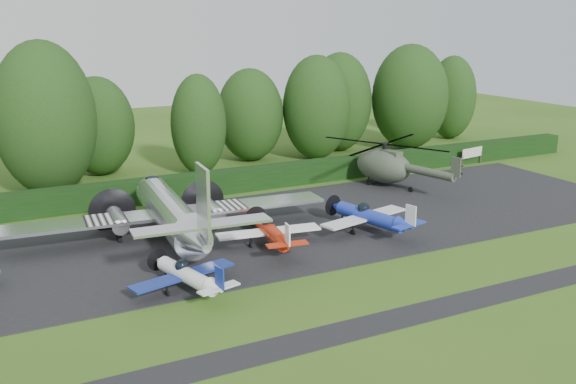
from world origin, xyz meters
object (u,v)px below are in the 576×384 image
transport_plane (172,214)px  light_plane_blue (370,216)px  helicopter (384,163)px  sign_board (472,153)px  light_plane_white (187,275)px  light_plane_orange (271,231)px

transport_plane → light_plane_blue: 13.87m
light_plane_blue → helicopter: bearing=64.3°
helicopter → sign_board: helicopter is taller
transport_plane → sign_board: bearing=11.0°
light_plane_white → helicopter: size_ratio=0.46×
transport_plane → sign_board: size_ratio=7.15×
transport_plane → light_plane_blue: (13.20, -4.18, -0.86)m
transport_plane → helicopter: transport_plane is taller
light_plane_orange → light_plane_blue: light_plane_blue is taller
transport_plane → light_plane_white: bearing=-105.6°
light_plane_orange → sign_board: (29.49, 13.23, 0.09)m
light_plane_orange → helicopter: bearing=24.3°
light_plane_blue → light_plane_orange: bearing=-169.0°
light_plane_orange → helicopter: (16.25, 10.25, 1.00)m
light_plane_white → sign_board: (36.74, 17.71, 0.21)m
transport_plane → light_plane_white: (-1.70, -8.33, -1.04)m
light_plane_blue → sign_board: light_plane_blue is taller
light_plane_orange → light_plane_blue: size_ratio=0.95×
light_plane_blue → transport_plane: bearing=175.8°
transport_plane → sign_board: (35.04, 9.38, -0.83)m
transport_plane → light_plane_white: 8.56m
helicopter → light_plane_white: bearing=-134.7°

